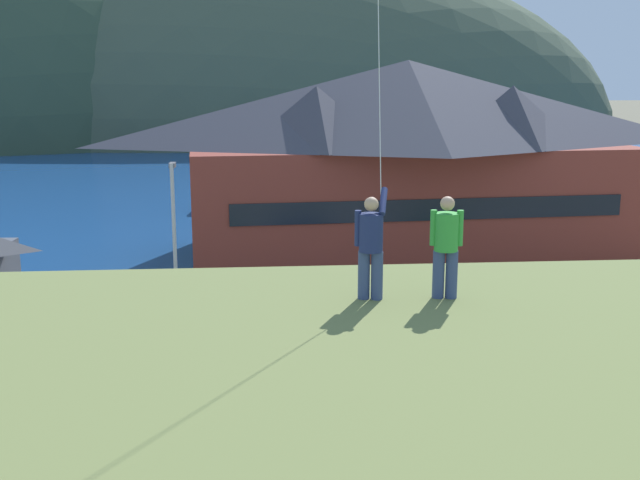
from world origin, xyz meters
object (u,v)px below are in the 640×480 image
object	(u,v)px
parked_car_corner_spot	(77,383)
parking_light_pole	(174,227)
parked_car_front_row_red	(576,309)
parked_car_front_row_silver	(214,319)
wharf_dock	(254,210)
parked_car_back_row_left	(358,313)
person_companion	(446,244)
moored_boat_wharfside	(213,200)
person_kite_flyer	(371,244)
harbor_lodge	(407,154)
parked_car_back_row_right	(529,358)

from	to	relation	value
parked_car_corner_spot	parking_light_pole	distance (m)	10.53
parked_car_front_row_red	parked_car_front_row_silver	bearing A→B (deg)	-179.37
wharf_dock	parked_car_corner_spot	size ratio (longest dim) A/B	3.59
parked_car_back_row_left	person_companion	world-z (taller)	person_companion
moored_boat_wharfside	parked_car_front_row_silver	world-z (taller)	moored_boat_wharfside
person_kite_flyer	person_companion	distance (m)	1.27
parked_car_back_row_left	parked_car_front_row_red	bearing A→B (deg)	-0.97
harbor_lodge	wharf_dock	bearing A→B (deg)	121.93
parked_car_corner_spot	parking_light_pole	xyz separation A→B (m)	(1.97, 9.96, 2.81)
wharf_dock	moored_boat_wharfside	size ratio (longest dim) A/B	2.56
harbor_lodge	wharf_dock	size ratio (longest dim) A/B	1.70
person_kite_flyer	wharf_dock	bearing A→B (deg)	92.82
moored_boat_wharfside	parked_car_back_row_right	xyz separation A→B (m)	(12.41, -36.35, 0.34)
wharf_dock	harbor_lodge	bearing A→B (deg)	-58.07
parked_car_back_row_left	parked_car_front_row_silver	world-z (taller)	same
harbor_lodge	person_kite_flyer	world-z (taller)	harbor_lodge
person_kite_flyer	person_companion	size ratio (longest dim) A/B	1.07
harbor_lodge	parked_car_back_row_right	xyz separation A→B (m)	(0.41, -19.53, -4.81)
harbor_lodge	parked_car_back_row_right	bearing A→B (deg)	-88.79
parked_car_front_row_silver	person_kite_flyer	bearing A→B (deg)	-77.04
moored_boat_wharfside	parked_car_front_row_silver	size ratio (longest dim) A/B	1.40
moored_boat_wharfside	person_kite_flyer	bearing A→B (deg)	-83.42
parked_car_front_row_silver	person_kite_flyer	world-z (taller)	person_kite_flyer
parked_car_front_row_silver	parked_car_corner_spot	bearing A→B (deg)	-122.65
person_companion	harbor_lodge	bearing A→B (deg)	80.18
parked_car_front_row_red	person_kite_flyer	world-z (taller)	person_kite_flyer
moored_boat_wharfside	parking_light_pole	distance (m)	27.52
wharf_dock	parked_car_front_row_red	distance (m)	31.22
person_kite_flyer	person_companion	xyz separation A→B (m)	(1.27, -0.04, -0.02)
moored_boat_wharfside	parked_car_back_row_right	distance (m)	38.41
parked_car_back_row_right	person_kite_flyer	distance (m)	14.41
parked_car_back_row_right	person_companion	bearing A→B (deg)	-117.46
person_kite_flyer	parked_car_back_row_left	bearing A→B (deg)	83.11
parking_light_pole	person_companion	size ratio (longest dim) A/B	3.74
parked_car_front_row_red	parking_light_pole	bearing A→B (deg)	166.43
parked_car_back_row_left	person_kite_flyer	size ratio (longest dim) A/B	2.34
parked_car_back_row_right	parked_car_back_row_left	size ratio (longest dim) A/B	0.97
wharf_dock	parked_car_front_row_silver	bearing A→B (deg)	-92.92
parked_car_front_row_silver	wharf_dock	bearing A→B (deg)	87.08
harbor_lodge	parked_car_back_row_left	distance (m)	15.74
harbor_lodge	parked_car_front_row_silver	bearing A→B (deg)	-124.95
parked_car_corner_spot	person_kite_flyer	size ratio (longest dim) A/B	2.32
person_kite_flyer	parking_light_pole	bearing A→B (deg)	105.32
parked_car_front_row_silver	parking_light_pole	size ratio (longest dim) A/B	0.66
parking_light_pole	person_companion	bearing A→B (deg)	-71.39
parked_car_corner_spot	parking_light_pole	world-z (taller)	parking_light_pole
wharf_dock	parked_car_back_row_left	size ratio (longest dim) A/B	3.56
parked_car_back_row_right	parked_car_front_row_silver	xyz separation A→B (m)	(-10.60, 4.95, 0.00)
parked_car_corner_spot	parked_car_front_row_red	world-z (taller)	same
moored_boat_wharfside	parked_car_front_row_silver	xyz separation A→B (m)	(1.81, -31.40, 0.34)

